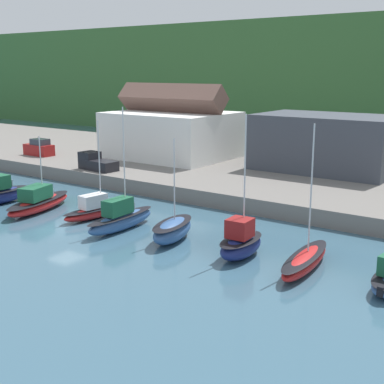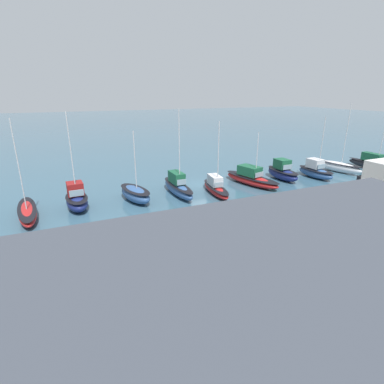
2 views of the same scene
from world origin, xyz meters
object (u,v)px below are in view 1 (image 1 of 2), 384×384
object	(u,v)px
moored_boat_4	(38,202)
parked_car_1	(39,148)
moored_boat_6	(121,218)
moored_boat_8	(241,243)
moored_boat_9	(305,260)
moored_boat_5	(96,209)
pickup_truck_0	(96,162)
moored_boat_7	(173,230)
moored_boat_3	(0,193)

from	to	relation	value
moored_boat_4	parked_car_1	bearing A→B (deg)	125.78
moored_boat_6	moored_boat_8	size ratio (longest dim) A/B	1.00
moored_boat_9	parked_car_1	size ratio (longest dim) A/B	2.18
moored_boat_5	parked_car_1	bearing A→B (deg)	157.58
parked_car_1	pickup_truck_0	world-z (taller)	parked_car_1
pickup_truck_0	moored_boat_7	bearing A→B (deg)	-115.82
moored_boat_7	pickup_truck_0	distance (m)	22.91
moored_boat_5	pickup_truck_0	xyz separation A→B (m)	(-10.61, 10.42, 1.54)
moored_boat_5	moored_boat_8	bearing A→B (deg)	1.81
moored_boat_6	pickup_truck_0	distance (m)	18.93
moored_boat_5	moored_boat_7	size ratio (longest dim) A/B	1.09
moored_boat_5	moored_boat_6	bearing A→B (deg)	-11.57
moored_boat_4	moored_boat_7	distance (m)	14.94
moored_boat_4	moored_boat_7	xyz separation A→B (m)	(14.94, 0.22, 0.01)
moored_boat_3	moored_boat_7	world-z (taller)	moored_boat_7
moored_boat_7	moored_boat_8	bearing A→B (deg)	-15.33
moored_boat_3	moored_boat_5	distance (m)	11.10
moored_boat_6	parked_car_1	size ratio (longest dim) A/B	2.28
moored_boat_9	pickup_truck_0	world-z (taller)	moored_boat_9
moored_boat_5	moored_boat_8	distance (m)	15.07
moored_boat_5	moored_boat_6	world-z (taller)	moored_boat_6
moored_boat_3	moored_boat_9	world-z (taller)	moored_boat_9
moored_boat_8	parked_car_1	world-z (taller)	moored_boat_8
moored_boat_3	moored_boat_4	xyz separation A→B (m)	(5.16, 0.27, -0.16)
moored_boat_6	pickup_truck_0	xyz separation A→B (m)	(-14.76, 11.79, 1.33)
moored_boat_5	moored_boat_9	xyz separation A→B (m)	(19.44, -0.82, -0.17)
moored_boat_8	pickup_truck_0	xyz separation A→B (m)	(-25.62, 11.71, 1.27)
moored_boat_5	moored_boat_7	xyz separation A→B (m)	(9.12, -1.15, 0.09)
moored_boat_7	pickup_truck_0	world-z (taller)	moored_boat_7
pickup_truck_0	moored_boat_5	bearing A→B (deg)	-129.93
moored_boat_6	moored_boat_3	bearing A→B (deg)	179.29
moored_boat_4	parked_car_1	world-z (taller)	moored_boat_4
moored_boat_7	moored_boat_9	size ratio (longest dim) A/B	0.82
pickup_truck_0	moored_boat_9	bearing A→B (deg)	-105.95
moored_boat_9	parked_car_1	bearing A→B (deg)	156.38
moored_boat_6	moored_boat_7	distance (m)	4.98
moored_boat_4	moored_boat_8	size ratio (longest dim) A/B	0.90
moored_boat_8	pickup_truck_0	world-z (taller)	moored_boat_8
moored_boat_7	moored_boat_9	world-z (taller)	moored_boat_9
moored_boat_9	moored_boat_6	bearing A→B (deg)	176.49
parked_car_1	pickup_truck_0	bearing A→B (deg)	-101.77
moored_boat_9	moored_boat_7	bearing A→B (deg)	176.24
moored_boat_7	pickup_truck_0	size ratio (longest dim) A/B	1.55
moored_boat_4	moored_boat_5	size ratio (longest dim) A/B	1.04
moored_boat_5	moored_boat_7	bearing A→B (deg)	-0.46
moored_boat_6	parked_car_1	xyz separation A→B (m)	(-27.98, 14.66, 1.43)
moored_boat_7	moored_boat_5	bearing A→B (deg)	158.87
moored_boat_4	parked_car_1	xyz separation A→B (m)	(-18.01, 14.65, 1.55)
moored_boat_6	moored_boat_4	bearing A→B (deg)	178.25
moored_boat_5	moored_boat_6	distance (m)	4.38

